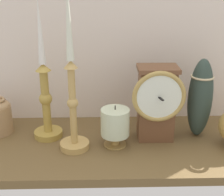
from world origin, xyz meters
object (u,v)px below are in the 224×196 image
mantel_clock (157,102)px  pillar_candle_front (116,125)px  candlestick_tall_left (45,96)px  tall_ceramic_vase (200,98)px  candlestick_tall_center (72,97)px

mantel_clock → pillar_candle_front: size_ratio=1.81×
pillar_candle_front → mantel_clock: bearing=16.1°
mantel_clock → candlestick_tall_left: 32.23cm
pillar_candle_front → tall_ceramic_vase: tall_ceramic_vase is taller
candlestick_tall_center → pillar_candle_front: candlestick_tall_center is taller
candlestick_tall_left → candlestick_tall_center: (8.56, -7.20, 2.30)cm
mantel_clock → candlestick_tall_left: size_ratio=0.54×
candlestick_tall_left → pillar_candle_front: 22.24cm
candlestick_tall_left → mantel_clock: bearing=-4.1°
mantel_clock → pillar_candle_front: 13.35cm
candlestick_tall_center → tall_ceramic_vase: size_ratio=1.94×
mantel_clock → candlestick_tall_center: 24.33cm
pillar_candle_front → tall_ceramic_vase: (24.82, 5.37, 5.71)cm
mantel_clock → candlestick_tall_left: candlestick_tall_left is taller
candlestick_tall_left → tall_ceramic_vase: bearing=-0.4°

